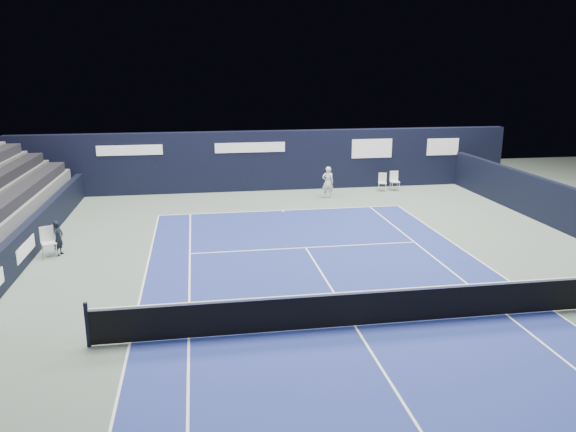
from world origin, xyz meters
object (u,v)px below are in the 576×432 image
object	(u,v)px
folding_chair_back_b	(394,179)
line_judge_chair	(48,239)
folding_chair_back_a	(382,181)
tennis_net	(356,308)
tennis_player	(328,182)

from	to	relation	value
folding_chair_back_b	line_judge_chair	size ratio (longest dim) A/B	0.98
folding_chair_back_a	line_judge_chair	world-z (taller)	line_judge_chair
tennis_net	tennis_player	distance (m)	14.38
folding_chair_back_b	line_judge_chair	distance (m)	17.45
folding_chair_back_a	tennis_net	xyz separation A→B (m)	(-5.82, -15.19, -0.03)
folding_chair_back_b	line_judge_chair	world-z (taller)	line_judge_chair
tennis_player	folding_chair_back_b	bearing A→B (deg)	16.05
line_judge_chair	tennis_net	xyz separation A→B (m)	(8.89, -7.01, -0.08)
folding_chair_back_a	tennis_net	bearing A→B (deg)	-94.17
tennis_net	tennis_player	size ratio (longest dim) A/B	8.28
folding_chair_back_a	tennis_player	xyz separation A→B (m)	(-3.19, -1.05, 0.24)
folding_chair_back_a	tennis_player	bearing A→B (deg)	-144.92
line_judge_chair	tennis_player	bearing A→B (deg)	8.35
folding_chair_back_a	folding_chair_back_b	distance (m)	0.68
folding_chair_back_b	tennis_player	bearing A→B (deg)	-161.86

